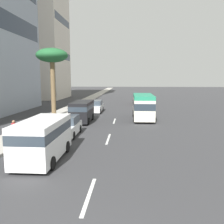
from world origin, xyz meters
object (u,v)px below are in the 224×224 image
(car_third, at_px, (67,126))
(minibus_sixth, at_px, (143,106))
(van_second, at_px, (43,137))
(palm_tree, at_px, (52,58))
(car_lead, at_px, (96,107))
(car_fifth, at_px, (138,100))
(pedestrian_mid_block, at_px, (14,130))
(van_fourth, at_px, (82,110))

(car_third, height_order, minibus_sixth, minibus_sixth)
(van_second, distance_m, palm_tree, 16.69)
(car_lead, height_order, car_third, car_lead)
(car_fifth, relative_size, pedestrian_mid_block, 2.98)
(car_lead, bearing_deg, van_second, -0.84)
(car_fifth, distance_m, pedestrian_mid_block, 29.26)
(car_lead, distance_m, minibus_sixth, 8.45)
(van_fourth, relative_size, pedestrian_mid_block, 3.05)
(car_third, relative_size, pedestrian_mid_block, 2.59)
(van_fourth, height_order, minibus_sixth, minibus_sixth)
(car_lead, distance_m, car_fifth, 12.69)
(palm_tree, bearing_deg, van_fourth, -125.81)
(pedestrian_mid_block, xyz_separation_m, palm_tree, (11.68, 0.75, 6.16))
(car_third, relative_size, van_fourth, 0.85)
(car_fifth, relative_size, palm_tree, 0.57)
(car_third, xyz_separation_m, minibus_sixth, (8.36, -6.82, 0.81))
(car_fifth, bearing_deg, car_third, 164.49)
(minibus_sixth, bearing_deg, van_second, 155.21)
(van_second, xyz_separation_m, pedestrian_mid_block, (3.40, 3.47, -0.37))
(pedestrian_mid_block, bearing_deg, van_second, 37.27)
(van_second, bearing_deg, minibus_sixth, 155.21)
(pedestrian_mid_block, height_order, palm_tree, palm_tree)
(car_third, distance_m, palm_tree, 11.80)
(car_lead, distance_m, van_fourth, 7.80)
(minibus_sixth, height_order, palm_tree, palm_tree)
(van_second, relative_size, car_fifth, 1.09)
(van_fourth, distance_m, pedestrian_mid_block, 9.34)
(car_fifth, distance_m, palm_tree, 20.19)
(car_lead, bearing_deg, pedestrian_mid_block, -12.85)
(palm_tree, bearing_deg, car_third, -156.03)
(van_second, relative_size, minibus_sixth, 0.79)
(car_lead, bearing_deg, van_fourth, -2.93)
(pedestrian_mid_block, bearing_deg, car_third, 120.17)
(van_fourth, xyz_separation_m, minibus_sixth, (2.25, -6.74, 0.29))
(van_second, height_order, car_third, van_second)
(van_second, height_order, van_fourth, van_second)
(car_lead, distance_m, van_second, 19.90)
(van_second, xyz_separation_m, car_third, (6.01, 0.19, -0.60))
(van_second, bearing_deg, car_fifth, 167.73)
(car_lead, xyz_separation_m, van_fourth, (-7.77, 0.40, 0.52))
(car_lead, xyz_separation_m, pedestrian_mid_block, (-16.48, 3.76, 0.22))
(car_third, bearing_deg, van_second, 1.77)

